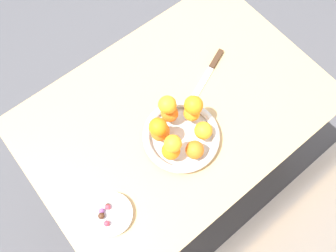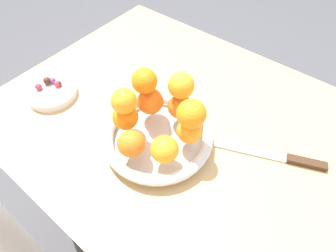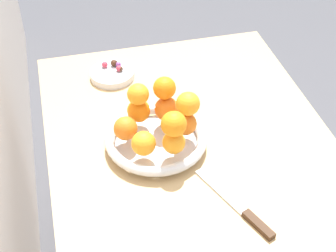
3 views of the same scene
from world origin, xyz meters
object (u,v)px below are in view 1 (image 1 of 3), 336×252
(candy_ball_0, at_px, (101,216))
(candy_ball_2, at_px, (108,206))
(orange_6, at_px, (173,143))
(candy_dish, at_px, (112,214))
(candy_ball_4, at_px, (108,207))
(orange_1, at_px, (170,113))
(candy_ball_3, at_px, (102,211))
(fruit_bowl, at_px, (181,136))
(orange_8, at_px, (158,127))
(candy_ball_1, at_px, (107,224))
(orange_0, at_px, (192,113))
(knife, at_px, (209,71))
(dining_table, at_px, (176,119))
(orange_2, at_px, (160,131))
(orange_7, at_px, (194,105))
(orange_9, at_px, (167,105))
(orange_4, at_px, (195,150))
(orange_3, at_px, (171,151))
(orange_5, at_px, (204,130))

(candy_ball_0, relative_size, candy_ball_2, 1.29)
(orange_6, distance_m, candy_ball_0, 0.32)
(candy_dish, relative_size, candy_ball_4, 7.42)
(orange_1, xyz_separation_m, candy_ball_4, (0.34, 0.12, -0.04))
(candy_ball_3, bearing_deg, fruit_bowl, -173.89)
(fruit_bowl, relative_size, candy_ball_3, 15.24)
(orange_8, xyz_separation_m, candy_ball_4, (0.27, 0.08, -0.10))
(candy_ball_1, bearing_deg, candy_dish, -146.74)
(orange_0, xyz_separation_m, candy_ball_1, (0.44, 0.11, -0.04))
(fruit_bowl, height_order, knife, fruit_bowl)
(orange_6, bearing_deg, knife, -151.90)
(dining_table, relative_size, orange_1, 18.11)
(orange_2, distance_m, candy_ball_2, 0.29)
(knife, bearing_deg, orange_8, 17.38)
(orange_0, xyz_separation_m, orange_1, (0.06, -0.05, 0.00))
(orange_8, bearing_deg, orange_7, 175.67)
(orange_8, bearing_deg, orange_9, -149.00)
(orange_7, bearing_deg, candy_ball_3, 8.90)
(dining_table, xyz_separation_m, candy_ball_0, (0.42, 0.15, 0.12))
(orange_4, height_order, orange_6, orange_6)
(orange_1, distance_m, orange_3, 0.13)
(orange_5, height_order, candy_ball_0, orange_5)
(orange_3, relative_size, orange_5, 1.00)
(fruit_bowl, distance_m, orange_9, 0.14)
(fruit_bowl, height_order, orange_2, orange_2)
(orange_5, relative_size, orange_6, 1.08)
(orange_8, height_order, knife, orange_8)
(orange_6, relative_size, candy_ball_2, 3.43)
(candy_ball_4, bearing_deg, candy_ball_0, 17.91)
(candy_ball_1, relative_size, candy_ball_2, 1.14)
(candy_dish, relative_size, orange_5, 2.21)
(orange_0, xyz_separation_m, candy_ball_4, (0.40, 0.07, -0.04))
(candy_ball_1, bearing_deg, candy_ball_0, -90.65)
(orange_2, relative_size, orange_7, 1.03)
(orange_6, xyz_separation_m, candy_ball_0, (0.30, 0.02, -0.10))
(dining_table, height_order, orange_6, orange_6)
(orange_0, bearing_deg, orange_1, -37.07)
(candy_ball_1, bearing_deg, orange_6, -170.85)
(fruit_bowl, relative_size, knife, 1.08)
(candy_ball_1, bearing_deg, orange_0, -165.90)
(orange_3, bearing_deg, orange_8, -93.33)
(orange_3, bearing_deg, dining_table, -135.40)
(candy_dish, distance_m, orange_5, 0.40)
(fruit_bowl, relative_size, orange_3, 4.32)
(orange_0, bearing_deg, orange_8, -3.99)
(fruit_bowl, xyz_separation_m, candy_ball_3, (0.36, 0.04, 0.01))
(orange_4, bearing_deg, orange_6, -39.88)
(orange_5, bearing_deg, orange_4, 26.07)
(orange_5, relative_size, candy_ball_3, 3.52)
(candy_dish, bearing_deg, orange_5, -177.41)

